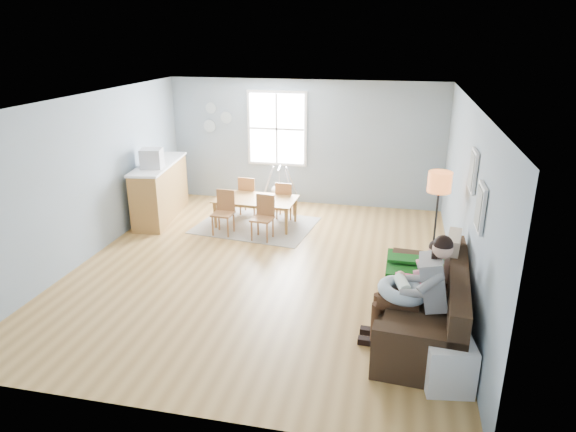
% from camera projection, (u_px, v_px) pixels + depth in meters
% --- Properties ---
extents(room, '(8.40, 9.40, 3.90)m').
position_uv_depth(room, '(262.00, 119.00, 7.57)').
color(room, '#A6773B').
extents(window, '(1.32, 0.08, 1.62)m').
position_uv_depth(window, '(277.00, 129.00, 11.14)').
color(window, white).
rests_on(window, room).
extents(pictures, '(0.05, 1.34, 0.74)m').
position_uv_depth(pictures, '(476.00, 188.00, 6.20)').
color(pictures, white).
rests_on(pictures, room).
extents(wall_plates, '(0.67, 0.02, 0.66)m').
position_uv_depth(wall_plates, '(215.00, 118.00, 11.36)').
color(wall_plates, '#95ADB3').
rests_on(wall_plates, room).
extents(sofa, '(1.17, 2.39, 0.94)m').
position_uv_depth(sofa, '(428.00, 310.00, 6.46)').
color(sofa, black).
rests_on(sofa, room).
extents(green_throw, '(1.06, 0.88, 0.04)m').
position_uv_depth(green_throw, '(425.00, 265.00, 7.09)').
color(green_throw, '#145714').
rests_on(green_throw, sofa).
extents(beige_pillow, '(0.25, 0.59, 0.57)m').
position_uv_depth(beige_pillow, '(452.00, 255.00, 6.76)').
color(beige_pillow, tan).
rests_on(beige_pillow, sofa).
extents(father, '(1.03, 0.48, 1.47)m').
position_uv_depth(father, '(417.00, 287.00, 6.04)').
color(father, '#939496').
rests_on(father, sofa).
extents(nursing_pillow, '(0.62, 0.61, 0.24)m').
position_uv_depth(nursing_pillow, '(402.00, 291.00, 6.11)').
color(nursing_pillow, silver).
rests_on(nursing_pillow, father).
extents(infant, '(0.22, 0.41, 0.15)m').
position_uv_depth(infant, '(402.00, 282.00, 6.12)').
color(infant, silver).
rests_on(infant, nursing_pillow).
extents(toddler, '(0.64, 0.35, 0.97)m').
position_uv_depth(toddler, '(425.00, 268.00, 6.52)').
color(toddler, silver).
rests_on(toddler, sofa).
extents(floor_lamp, '(0.34, 0.34, 1.71)m').
position_uv_depth(floor_lamp, '(439.00, 191.00, 7.55)').
color(floor_lamp, black).
rests_on(floor_lamp, room).
extents(storage_cube, '(0.56, 0.51, 0.55)m').
position_uv_depth(storage_cube, '(448.00, 365.00, 5.47)').
color(storage_cube, white).
rests_on(storage_cube, room).
extents(rug, '(2.42, 1.96, 0.01)m').
position_uv_depth(rug, '(256.00, 225.00, 10.20)').
color(rug, gray).
rests_on(rug, room).
extents(dining_table, '(1.62, 0.94, 0.56)m').
position_uv_depth(dining_table, '(256.00, 212.00, 10.11)').
color(dining_table, brown).
rests_on(dining_table, rug).
extents(chair_sw, '(0.40, 0.40, 0.84)m').
position_uv_depth(chair_sw, '(224.00, 210.00, 9.68)').
color(chair_sw, olive).
rests_on(chair_sw, rug).
extents(chair_se, '(0.42, 0.42, 0.83)m').
position_uv_depth(chair_se, '(264.00, 215.00, 9.43)').
color(chair_se, olive).
rests_on(chair_se, rug).
extents(chair_nw, '(0.39, 0.39, 0.83)m').
position_uv_depth(chair_nw, '(248.00, 194.00, 10.66)').
color(chair_nw, olive).
rests_on(chair_nw, rug).
extents(chair_ne, '(0.36, 0.36, 0.79)m').
position_uv_depth(chair_ne, '(285.00, 199.00, 10.42)').
color(chair_ne, olive).
rests_on(chair_ne, rug).
extents(counter, '(0.86, 2.11, 1.15)m').
position_uv_depth(counter, '(160.00, 190.00, 10.51)').
color(counter, brown).
rests_on(counter, room).
extents(monitor, '(0.47, 0.45, 0.37)m').
position_uv_depth(monitor, '(151.00, 158.00, 9.88)').
color(monitor, silver).
rests_on(monitor, counter).
extents(baby_swing, '(0.96, 0.97, 0.87)m').
position_uv_depth(baby_swing, '(279.00, 189.00, 11.20)').
color(baby_swing, silver).
rests_on(baby_swing, room).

